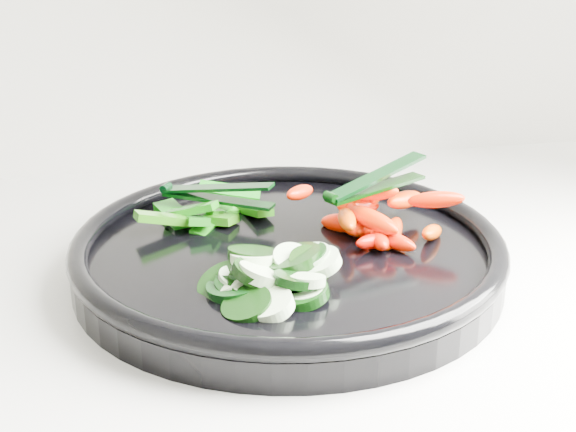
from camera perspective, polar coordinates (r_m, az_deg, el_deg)
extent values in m
cube|color=silver|center=(0.83, 19.58, -2.49)|extent=(2.02, 0.62, 0.03)
cylinder|color=black|center=(0.70, 0.00, -3.22)|extent=(0.41, 0.41, 0.02)
torus|color=black|center=(0.69, 0.00, -1.84)|extent=(0.42, 0.42, 0.02)
cylinder|color=black|center=(0.59, -2.92, -6.38)|extent=(0.05, 0.06, 0.02)
cylinder|color=#E8FBC8|center=(0.59, -1.24, -6.42)|extent=(0.05, 0.05, 0.02)
cylinder|color=black|center=(0.63, -3.35, -4.50)|extent=(0.04, 0.04, 0.03)
cylinder|color=#DAF0C0|center=(0.63, -2.51, -4.82)|extent=(0.03, 0.03, 0.02)
cylinder|color=black|center=(0.62, -2.53, -5.04)|extent=(0.05, 0.05, 0.02)
cylinder|color=beige|center=(0.63, -3.60, -4.66)|extent=(0.05, 0.05, 0.02)
cylinder|color=black|center=(0.61, 0.99, -5.58)|extent=(0.06, 0.06, 0.02)
cylinder|color=beige|center=(0.61, 1.25, -5.56)|extent=(0.04, 0.04, 0.02)
cylinder|color=black|center=(0.64, -2.43, -4.07)|extent=(0.05, 0.05, 0.02)
cylinder|color=#C7E9BA|center=(0.64, -2.74, -4.16)|extent=(0.03, 0.03, 0.02)
cylinder|color=black|center=(0.62, -3.67, -5.07)|extent=(0.06, 0.06, 0.02)
cylinder|color=beige|center=(0.64, -3.80, -4.34)|extent=(0.04, 0.04, 0.01)
cylinder|color=black|center=(0.62, -3.57, -5.00)|extent=(0.05, 0.05, 0.01)
cylinder|color=beige|center=(0.62, -3.00, -5.12)|extent=(0.04, 0.04, 0.01)
cylinder|color=black|center=(0.63, -4.35, -4.86)|extent=(0.06, 0.06, 0.03)
cylinder|color=beige|center=(0.62, -4.20, -4.92)|extent=(0.04, 0.04, 0.02)
cylinder|color=black|center=(0.64, 1.24, -3.05)|extent=(0.05, 0.05, 0.03)
cylinder|color=#DAF1C1|center=(0.64, 2.30, -3.33)|extent=(0.04, 0.04, 0.02)
cylinder|color=black|center=(0.65, -2.47, -2.78)|extent=(0.06, 0.06, 0.02)
cylinder|color=#D3F3C2|center=(0.64, -2.56, -3.11)|extent=(0.05, 0.05, 0.02)
cylinder|color=black|center=(0.62, -2.26, -4.17)|extent=(0.05, 0.05, 0.03)
cylinder|color=#D7EEBE|center=(0.62, -2.00, -4.23)|extent=(0.04, 0.04, 0.03)
cylinder|color=black|center=(0.63, 1.61, -3.43)|extent=(0.05, 0.05, 0.03)
cylinder|color=beige|center=(0.64, 0.28, -3.13)|extent=(0.05, 0.04, 0.02)
cylinder|color=black|center=(0.64, 0.36, -3.13)|extent=(0.06, 0.06, 0.02)
cylinder|color=#B2CFA6|center=(0.64, 1.52, -3.06)|extent=(0.04, 0.04, 0.02)
cylinder|color=black|center=(0.61, 0.63, -4.55)|extent=(0.05, 0.05, 0.02)
cylinder|color=#B6D3A9|center=(0.61, 1.40, -4.60)|extent=(0.03, 0.04, 0.01)
ellipsoid|color=red|center=(0.71, 7.38, -1.25)|extent=(0.04, 0.05, 0.03)
ellipsoid|color=red|center=(0.69, 6.20, -1.77)|extent=(0.04, 0.03, 0.02)
ellipsoid|color=#E52D00|center=(0.70, 7.59, -1.77)|extent=(0.04, 0.04, 0.02)
ellipsoid|color=#F81800|center=(0.73, 3.93, -0.49)|extent=(0.05, 0.05, 0.03)
ellipsoid|color=#EA3A00|center=(0.72, 10.19, -1.14)|extent=(0.04, 0.04, 0.02)
ellipsoid|color=red|center=(0.72, 5.09, -0.69)|extent=(0.03, 0.05, 0.02)
ellipsoid|color=#FC2100|center=(0.70, 6.49, -1.69)|extent=(0.02, 0.05, 0.02)
ellipsoid|color=#F81D00|center=(0.72, 5.74, -0.84)|extent=(0.06, 0.04, 0.03)
ellipsoid|color=#EF3800|center=(0.78, 5.58, 0.93)|extent=(0.02, 0.04, 0.02)
ellipsoid|color=#E70D00|center=(0.77, 4.26, 0.70)|extent=(0.03, 0.04, 0.02)
ellipsoid|color=#DE4800|center=(0.70, 4.21, -0.23)|extent=(0.03, 0.05, 0.02)
ellipsoid|color=#EF4300|center=(0.76, 5.95, 1.42)|extent=(0.03, 0.06, 0.03)
ellipsoid|color=#FF3700|center=(0.72, 4.40, 0.48)|extent=(0.02, 0.04, 0.02)
ellipsoid|color=#EE1E00|center=(0.70, 6.08, -0.30)|extent=(0.04, 0.06, 0.02)
ellipsoid|color=#EE2F00|center=(0.73, 5.02, 0.72)|extent=(0.05, 0.03, 0.03)
ellipsoid|color=red|center=(0.75, 8.31, 1.15)|extent=(0.05, 0.04, 0.02)
ellipsoid|color=#FC2D00|center=(0.73, 6.16, 1.69)|extent=(0.05, 0.04, 0.02)
ellipsoid|color=#FF1600|center=(0.72, 0.85, 1.68)|extent=(0.04, 0.04, 0.02)
ellipsoid|color=#E40C00|center=(0.72, 10.49, 1.15)|extent=(0.05, 0.03, 0.02)
cube|color=#0D6809|center=(0.77, -4.45, 0.43)|extent=(0.05, 0.05, 0.02)
cube|color=#246D0A|center=(0.77, -2.47, 0.42)|extent=(0.03, 0.05, 0.02)
cube|color=#1F6D0A|center=(0.75, -5.56, -0.17)|extent=(0.05, 0.05, 0.02)
cube|color=#166A0A|center=(0.75, -5.47, -0.26)|extent=(0.05, 0.06, 0.02)
cube|color=#0E6A0A|center=(0.76, -8.13, 0.12)|extent=(0.04, 0.06, 0.01)
cube|color=#09660D|center=(0.75, -6.64, -0.21)|extent=(0.02, 0.07, 0.03)
cube|color=#20690A|center=(0.75, -6.94, 0.41)|extent=(0.05, 0.04, 0.02)
cube|color=#1C6309|center=(0.73, -8.88, -0.17)|extent=(0.05, 0.03, 0.02)
cube|color=#096610|center=(0.79, -4.17, 1.71)|extent=(0.06, 0.03, 0.02)
cylinder|color=black|center=(0.68, 3.05, 1.35)|extent=(0.01, 0.01, 0.01)
cube|color=black|center=(0.71, 6.33, 1.99)|extent=(0.11, 0.06, 0.00)
cube|color=black|center=(0.71, 6.37, 2.86)|extent=(0.10, 0.06, 0.02)
cylinder|color=black|center=(0.78, -8.68, 2.00)|extent=(0.01, 0.01, 0.01)
cube|color=black|center=(0.75, -5.00, 1.18)|extent=(0.10, 0.07, 0.00)
cube|color=black|center=(0.75, -5.03, 2.00)|extent=(0.10, 0.07, 0.02)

